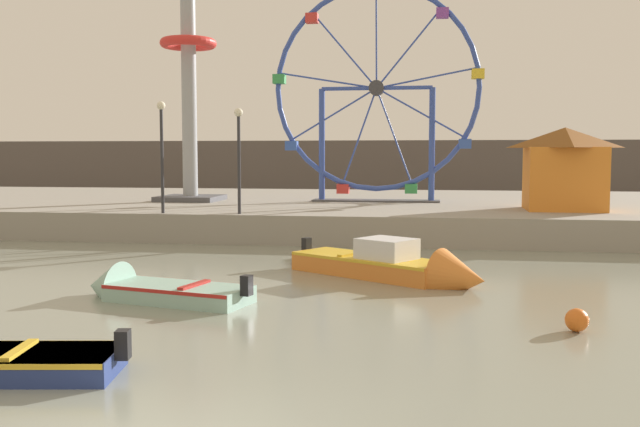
# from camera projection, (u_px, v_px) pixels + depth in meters

# --- Properties ---
(quay_promenade) EXTENTS (110.00, 19.37, 1.10)m
(quay_promenade) POSITION_uv_depth(u_px,v_px,m) (370.00, 211.00, 34.88)
(quay_promenade) COLOR gray
(quay_promenade) RESTS_ON ground_plane
(distant_town_skyline) EXTENTS (140.00, 3.00, 4.40)m
(distant_town_skyline) POSITION_uv_depth(u_px,v_px,m) (395.00, 168.00, 57.90)
(distant_town_skyline) COLOR #564C47
(distant_town_skyline) RESTS_ON ground_plane
(motorboat_orange_hull) EXTENTS (5.64, 4.37, 1.50)m
(motorboat_orange_hull) POSITION_uv_depth(u_px,v_px,m) (400.00, 267.00, 18.83)
(motorboat_orange_hull) COLOR orange
(motorboat_orange_hull) RESTS_ON ground_plane
(motorboat_seafoam) EXTENTS (4.38, 2.23, 1.26)m
(motorboat_seafoam) POSITION_uv_depth(u_px,v_px,m) (149.00, 290.00, 16.34)
(motorboat_seafoam) COLOR #93BCAD
(motorboat_seafoam) RESTS_ON ground_plane
(ferris_wheel_blue_frame) EXTENTS (9.73, 1.20, 10.03)m
(ferris_wheel_blue_frame) POSITION_uv_depth(u_px,v_px,m) (377.00, 93.00, 32.89)
(ferris_wheel_blue_frame) COLOR #334CA8
(ferris_wheel_blue_frame) RESTS_ON quay_promenade
(drop_tower_steel_tower) EXTENTS (2.80, 2.80, 11.01)m
(drop_tower_steel_tower) POSITION_uv_depth(u_px,v_px,m) (189.00, 89.00, 33.47)
(drop_tower_steel_tower) COLOR #999EA3
(drop_tower_steel_tower) RESTS_ON quay_promenade
(carnival_booth_orange_canopy) EXTENTS (3.27, 3.13, 3.27)m
(carnival_booth_orange_canopy) POSITION_uv_depth(u_px,v_px,m) (564.00, 167.00, 28.18)
(carnival_booth_orange_canopy) COLOR orange
(carnival_booth_orange_canopy) RESTS_ON quay_promenade
(promenade_lamp_near) EXTENTS (0.32, 0.32, 3.90)m
(promenade_lamp_near) POSITION_uv_depth(u_px,v_px,m) (239.00, 145.00, 26.24)
(promenade_lamp_near) COLOR #2D2D33
(promenade_lamp_near) RESTS_ON quay_promenade
(promenade_lamp_far) EXTENTS (0.32, 0.32, 4.18)m
(promenade_lamp_far) POSITION_uv_depth(u_px,v_px,m) (162.00, 141.00, 26.59)
(promenade_lamp_far) COLOR #2D2D33
(promenade_lamp_far) RESTS_ON quay_promenade
(mooring_buoy_orange) EXTENTS (0.44, 0.44, 0.44)m
(mooring_buoy_orange) POSITION_uv_depth(u_px,v_px,m) (577.00, 320.00, 13.34)
(mooring_buoy_orange) COLOR orange
(mooring_buoy_orange) RESTS_ON ground_plane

